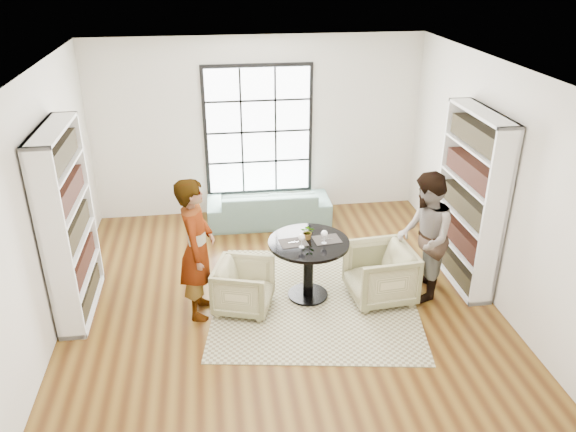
{
  "coord_description": "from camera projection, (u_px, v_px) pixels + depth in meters",
  "views": [
    {
      "loc": [
        -0.78,
        -6.08,
        4.21
      ],
      "look_at": [
        0.14,
        0.4,
        1.08
      ],
      "focal_mm": 35.0,
      "sensor_mm": 36.0,
      "label": 1
    }
  ],
  "objects": [
    {
      "name": "wine_glass_right",
      "position": [
        324.0,
        234.0,
        7.05
      ],
      "size": [
        0.08,
        0.08,
        0.18
      ],
      "color": "silver",
      "rests_on": "pedestal_table"
    },
    {
      "name": "wine_glass_left",
      "position": [
        302.0,
        238.0,
        6.95
      ],
      "size": [
        0.09,
        0.09,
        0.19
      ],
      "color": "silver",
      "rests_on": "pedestal_table"
    },
    {
      "name": "ground",
      "position": [
        282.0,
        304.0,
        7.35
      ],
      "size": [
        6.0,
        6.0,
        0.0
      ],
      "primitive_type": "plane",
      "color": "brown"
    },
    {
      "name": "cutlery_right",
      "position": [
        327.0,
        239.0,
        7.19
      ],
      "size": [
        0.17,
        0.24,
        0.01
      ],
      "primitive_type": null,
      "rotation": [
        0.0,
        0.0,
        0.12
      ],
      "color": "silver",
      "rests_on": "placemat_right"
    },
    {
      "name": "placemat_left",
      "position": [
        293.0,
        243.0,
        7.12
      ],
      "size": [
        0.37,
        0.3,
        0.01
      ],
      "primitive_type": "cube",
      "rotation": [
        0.0,
        0.0,
        0.12
      ],
      "color": "#272422",
      "rests_on": "pedestal_table"
    },
    {
      "name": "cutlery_left",
      "position": [
        293.0,
        242.0,
        7.12
      ],
      "size": [
        0.17,
        0.24,
        0.01
      ],
      "primitive_type": null,
      "rotation": [
        0.0,
        0.0,
        0.12
      ],
      "color": "silver",
      "rests_on": "placemat_left"
    },
    {
      "name": "room_shell",
      "position": [
        276.0,
        200.0,
        7.29
      ],
      "size": [
        6.0,
        6.01,
        6.0
      ],
      "color": "silver",
      "rests_on": "ground"
    },
    {
      "name": "armchair_left",
      "position": [
        244.0,
        287.0,
        7.13
      ],
      "size": [
        0.88,
        0.87,
        0.64
      ],
      "primitive_type": "imported",
      "rotation": [
        0.0,
        0.0,
        1.26
      ],
      "color": "#C1B589",
      "rests_on": "ground"
    },
    {
      "name": "sofa",
      "position": [
        269.0,
        206.0,
        9.42
      ],
      "size": [
        2.05,
        0.83,
        0.6
      ],
      "primitive_type": "imported",
      "rotation": [
        0.0,
        0.0,
        3.13
      ],
      "color": "slate",
      "rests_on": "ground"
    },
    {
      "name": "placemat_right",
      "position": [
        327.0,
        240.0,
        7.19
      ],
      "size": [
        0.37,
        0.3,
        0.01
      ],
      "primitive_type": "cube",
      "rotation": [
        0.0,
        0.0,
        0.12
      ],
      "color": "#272422",
      "rests_on": "pedestal_table"
    },
    {
      "name": "person_right",
      "position": [
        424.0,
        237.0,
        7.18
      ],
      "size": [
        0.86,
        0.99,
        1.73
      ],
      "primitive_type": "imported",
      "rotation": [
        0.0,
        0.0,
        -1.84
      ],
      "color": "gray",
      "rests_on": "ground"
    },
    {
      "name": "person_left",
      "position": [
        197.0,
        249.0,
        6.8
      ],
      "size": [
        0.52,
        0.72,
        1.83
      ],
      "primitive_type": "imported",
      "rotation": [
        0.0,
        0.0,
        1.44
      ],
      "color": "gray",
      "rests_on": "ground"
    },
    {
      "name": "flower_centerpiece",
      "position": [
        308.0,
        232.0,
        7.18
      ],
      "size": [
        0.22,
        0.2,
        0.2
      ],
      "primitive_type": "imported",
      "rotation": [
        0.0,
        0.0,
        -0.29
      ],
      "color": "gray",
      "rests_on": "pedestal_table"
    },
    {
      "name": "rug",
      "position": [
        315.0,
        300.0,
        7.43
      ],
      "size": [
        3.0,
        3.0,
        0.01
      ],
      "primitive_type": "cube",
      "rotation": [
        0.0,
        0.0,
        -0.16
      ],
      "color": "tan",
      "rests_on": "ground"
    },
    {
      "name": "armchair_right",
      "position": [
        380.0,
        274.0,
        7.32
      ],
      "size": [
        0.88,
        0.86,
        0.74
      ],
      "primitive_type": "imported",
      "rotation": [
        0.0,
        0.0,
        -1.49
      ],
      "color": "tan",
      "rests_on": "ground"
    },
    {
      "name": "pedestal_table",
      "position": [
        308.0,
        257.0,
        7.26
      ],
      "size": [
        1.04,
        1.04,
        0.83
      ],
      "rotation": [
        0.0,
        0.0,
        0.12
      ],
      "color": "black",
      "rests_on": "ground"
    }
  ]
}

